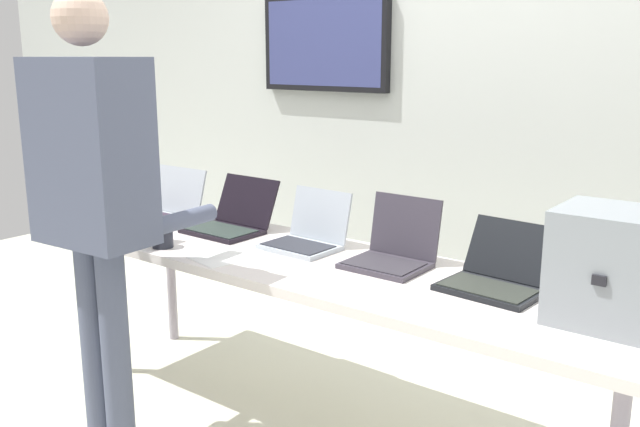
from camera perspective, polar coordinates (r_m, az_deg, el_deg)
The scene contains 11 objects.
back_wall at distance 3.62m, azimuth 10.85°, elevation 9.27°, with size 8.00×0.11×2.63m.
workbench at distance 2.78m, azimuth 0.09°, elevation -5.00°, with size 2.64×0.70×0.74m.
equipment_box at distance 2.28m, azimuth 23.21°, elevation -4.13°, with size 0.34×0.31×0.36m.
laptop_station_0 at distance 3.55m, azimuth -12.81°, elevation 0.48°, with size 0.36×0.32×0.25m.
laptop_station_1 at distance 3.25m, azimuth -7.35°, elevation -0.49°, with size 0.35×0.35×0.24m.
laptop_station_2 at distance 2.95m, azimuth -1.04°, elevation -1.75°, with size 0.32×0.30×0.24m.
laptop_station_3 at distance 2.72m, azimuth 6.07°, elevation -3.04°, with size 0.30×0.30×0.26m.
laptop_station_4 at distance 2.52m, azimuth 14.54°, elevation -4.92°, with size 0.36×0.35×0.22m.
person at distance 2.68m, azimuth -18.19°, elevation 2.30°, with size 0.46×0.61×1.77m.
coffee_mug at distance 3.03m, azimuth -12.93°, elevation -1.99°, with size 0.09×0.09×0.08m.
paper_sheet at distance 2.86m, azimuth -7.53°, elevation -3.48°, with size 0.27×0.33×0.00m.
Camera 1 is at (1.60, -2.11, 1.55)m, focal length 38.57 mm.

